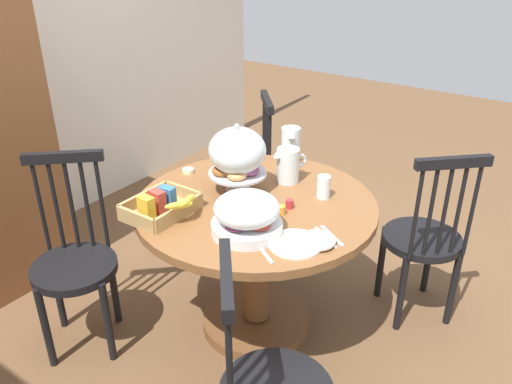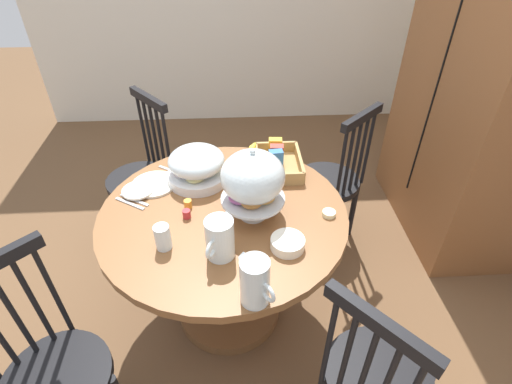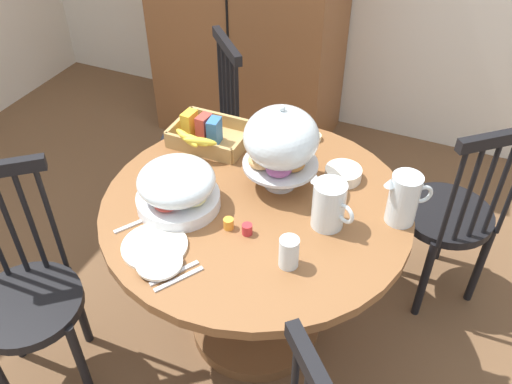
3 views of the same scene
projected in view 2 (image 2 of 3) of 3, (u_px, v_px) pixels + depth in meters
The scene contains 22 objects.
ground_plane at pixel (232, 307), 2.23m from camera, with size 10.00×10.00×0.00m, color brown.
wooden_armoire at pixel (483, 90), 2.25m from camera, with size 1.18×0.60×1.96m.
dining_table at pixel (226, 246), 1.91m from camera, with size 1.13×1.13×0.74m.
windsor_chair_near_window at pixel (374, 381), 1.44m from camera, with size 0.47×0.47×0.97m.
windsor_chair_by_cabinet at pixel (330, 183), 2.43m from camera, with size 0.47×0.47×0.97m.
windsor_chair_facing_door at pixel (142, 179), 2.46m from camera, with size 0.47×0.47×0.97m.
windsor_chair_far_side at pixel (54, 376), 1.45m from camera, with size 0.47×0.47×0.97m.
pastry_stand_with_dome at pixel (253, 179), 1.62m from camera, with size 0.28×0.28×0.34m.
fruit_platter_covered at pixel (197, 166), 1.91m from camera, with size 0.30×0.30×0.18m.
orange_juice_pitcher at pixel (220, 240), 1.50m from camera, with size 0.19×0.11×0.18m.
milk_pitcher at pixel (255, 283), 1.33m from camera, with size 0.17×0.13×0.19m.
cereal_basket at pixel (274, 160), 2.02m from camera, with size 0.32×0.30×0.12m.
china_plate_large at pixel (154, 184), 1.92m from camera, with size 0.22×0.22×0.01m, color white.
china_plate_small at pixel (138, 190), 1.86m from camera, with size 0.15×0.15×0.01m, color white.
cereal_bowl at pixel (288, 243), 1.57m from camera, with size 0.14×0.14×0.04m, color white.
drinking_glass at pixel (163, 237), 1.55m from camera, with size 0.06×0.06×0.11m, color silver.
butter_dish at pixel (329, 213), 1.73m from camera, with size 0.06×0.06×0.02m, color beige.
jam_jar_strawberry at pixel (187, 214), 1.72m from camera, with size 0.04×0.04×0.04m, color #B7282D.
jam_jar_apricot at pixel (188, 204), 1.77m from camera, with size 0.04×0.04×0.04m, color orange.
table_knife at pixel (134, 200), 1.82m from camera, with size 0.17×0.01×0.01m, color silver.
dinner_fork at pixel (130, 204), 1.80m from camera, with size 0.17×0.01×0.01m, color silver.
soup_spoon at pixel (172, 171), 2.02m from camera, with size 0.17×0.01×0.01m, color silver.
Camera 2 is at (1.37, 0.06, 1.88)m, focal length 27.28 mm.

